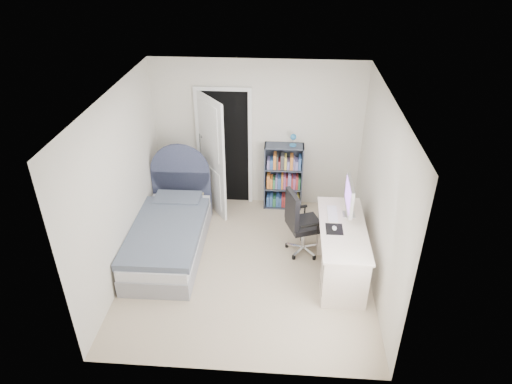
# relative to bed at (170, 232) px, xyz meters

# --- Properties ---
(room_shell) EXTENTS (3.50, 3.70, 2.60)m
(room_shell) POSITION_rel_bed_xyz_m (1.20, -0.33, 0.96)
(room_shell) COLOR tan
(room_shell) RESTS_ON ground
(door) EXTENTS (0.92, 0.68, 2.06)m
(door) POSITION_rel_bed_xyz_m (0.54, 1.24, 0.74)
(door) COLOR black
(door) RESTS_ON ground
(bed) EXTENTS (1.02, 2.10, 1.29)m
(bed) POSITION_rel_bed_xyz_m (0.00, 0.00, 0.00)
(bed) COLOR gray
(bed) RESTS_ON ground
(nightstand) EXTENTS (0.36, 0.36, 0.54)m
(nightstand) POSITION_rel_bed_xyz_m (0.16, 1.05, 0.06)
(nightstand) COLOR tan
(nightstand) RESTS_ON ground
(floor_lamp) EXTENTS (0.19, 0.19, 1.30)m
(floor_lamp) POSITION_rel_bed_xyz_m (0.27, 1.37, 0.24)
(floor_lamp) COLOR silver
(floor_lamp) RESTS_ON ground
(bookcase) EXTENTS (0.64, 0.28, 1.36)m
(bookcase) POSITION_rel_bed_xyz_m (1.65, 1.33, 0.24)
(bookcase) COLOR #3A414F
(bookcase) RESTS_ON ground
(desk) EXTENTS (0.62, 1.54, 1.27)m
(desk) POSITION_rel_bed_xyz_m (2.48, -0.35, 0.12)
(desk) COLOR #F0DCC9
(desk) RESTS_ON ground
(office_chair) EXTENTS (0.59, 0.59, 1.03)m
(office_chair) POSITION_rel_bed_xyz_m (1.90, 0.05, 0.28)
(office_chair) COLOR silver
(office_chair) RESTS_ON ground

